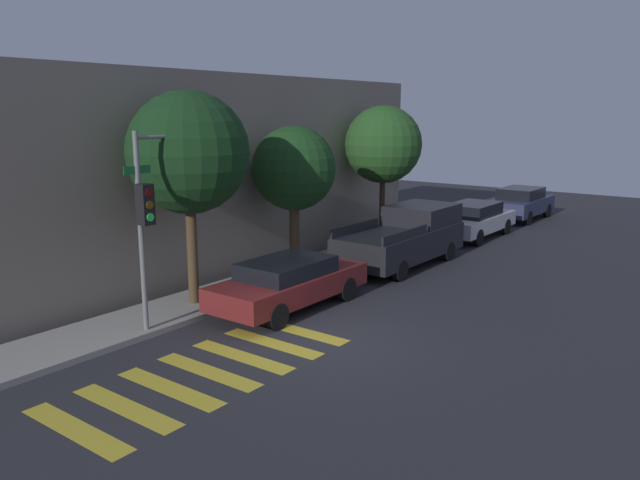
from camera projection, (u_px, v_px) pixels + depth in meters
ground_plane at (319, 343)px, 13.85m from camera, size 60.00×60.00×0.00m
sidewalk at (192, 305)px, 16.30m from camera, size 26.00×1.95×0.14m
building_row at (87, 179)px, 18.27m from camera, size 26.00×6.00×6.16m
crosswalk at (208, 371)px, 12.31m from camera, size 6.20×2.60×0.00m
traffic_light_pole at (156, 195)px, 13.93m from camera, size 2.12×0.56×4.63m
sedan_near_corner at (289, 282)px, 16.10m from camera, size 4.62×1.82×1.32m
pickup_truck at (405, 236)px, 20.77m from camera, size 5.28×2.12×1.87m
sedan_middle at (474, 219)px, 25.16m from camera, size 4.62×1.83×1.42m
sedan_far_end at (521, 203)px, 29.40m from camera, size 4.35×1.86×1.50m
tree_near_corner at (188, 153)px, 15.52m from camera, size 3.08×3.08×5.57m
tree_midblock at (294, 169)px, 18.90m from camera, size 2.57×2.57×4.62m
tree_far_end at (383, 145)px, 22.82m from camera, size 2.83×2.83×5.25m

